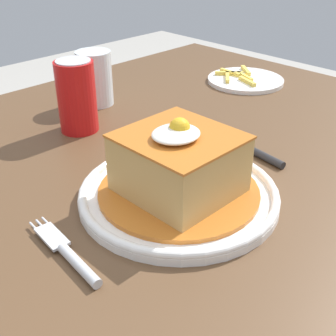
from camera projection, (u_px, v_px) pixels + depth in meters
dining_table at (119, 261)px, 0.62m from camera, size 1.40×0.99×0.72m
main_plate at (179, 194)px, 0.59m from camera, size 0.26×0.26×0.02m
sandwich_meal at (179, 167)px, 0.57m from camera, size 0.21×0.21×0.11m
fork at (69, 255)px, 0.49m from camera, size 0.03×0.14×0.01m
knife at (253, 151)px, 0.70m from camera, size 0.04×0.17×0.01m
soda_can at (77, 96)px, 0.75m from camera, size 0.07×0.07×0.12m
drinking_glass at (95, 82)px, 0.87m from camera, size 0.07×0.07×0.10m
side_plate_fries at (245, 80)px, 1.00m from camera, size 0.17×0.17×0.02m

